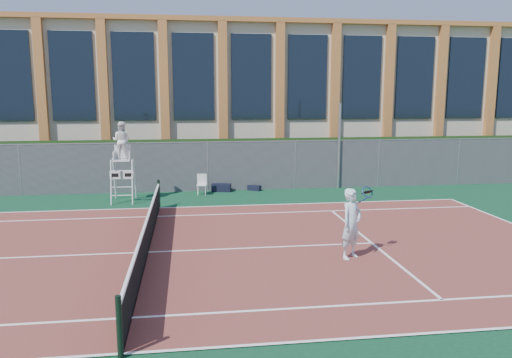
{
  "coord_description": "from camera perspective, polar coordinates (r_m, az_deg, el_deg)",
  "views": [
    {
      "loc": [
        1.19,
        -13.41,
        4.29
      ],
      "look_at": [
        3.4,
        3.0,
        1.49
      ],
      "focal_mm": 35.0,
      "sensor_mm": 36.0,
      "label": 1
    }
  ],
  "objects": [
    {
      "name": "steel_pole",
      "position": [
        23.26,
        9.47,
        3.71
      ],
      "size": [
        0.12,
        0.12,
        3.92
      ],
      "primitive_type": "cylinder",
      "color": "#9EA0A5",
      "rests_on": "ground"
    },
    {
      "name": "ground",
      "position": [
        14.13,
        -12.27,
        -8.29
      ],
      "size": [
        120.0,
        120.0,
        0.0
      ],
      "primitive_type": "plane",
      "color": "#233814"
    },
    {
      "name": "tennis_court",
      "position": [
        14.12,
        -12.27,
        -8.22
      ],
      "size": [
        23.77,
        10.97,
        0.02
      ],
      "primitive_type": "cube",
      "color": "brown",
      "rests_on": "apron"
    },
    {
      "name": "apron",
      "position": [
        15.08,
        -11.97,
        -7.12
      ],
      "size": [
        36.0,
        20.0,
        0.01
      ],
      "primitive_type": "cube",
      "color": "#0C3821",
      "rests_on": "ground"
    },
    {
      "name": "tennis_net",
      "position": [
        13.98,
        -12.35,
        -6.2
      ],
      "size": [
        0.1,
        11.3,
        1.1
      ],
      "color": "black",
      "rests_on": "ground"
    },
    {
      "name": "plastic_chair",
      "position": [
        21.74,
        -6.21,
        -0.41
      ],
      "size": [
        0.46,
        0.46,
        0.89
      ],
      "color": "silver",
      "rests_on": "apron"
    },
    {
      "name": "sports_bag_near",
      "position": [
        22.37,
        -4.0,
        -0.99
      ],
      "size": [
        0.9,
        0.52,
        0.36
      ],
      "primitive_type": "cube",
      "rotation": [
        0.0,
        0.0,
        -0.23
      ],
      "color": "black",
      "rests_on": "apron"
    },
    {
      "name": "fence",
      "position": [
        22.47,
        -10.64,
        1.27
      ],
      "size": [
        40.0,
        0.06,
        2.2
      ],
      "primitive_type": null,
      "color": "#595E60",
      "rests_on": "ground"
    },
    {
      "name": "tennis_player",
      "position": [
        13.32,
        10.86,
        -5.01
      ],
      "size": [
        1.09,
        0.84,
        1.87
      ],
      "color": "silver",
      "rests_on": "tennis_court"
    },
    {
      "name": "umpire_chair",
      "position": [
        20.72,
        -15.11,
        4.01
      ],
      "size": [
        0.91,
        1.41,
        3.28
      ],
      "color": "white",
      "rests_on": "ground"
    },
    {
      "name": "hedge",
      "position": [
        23.66,
        -10.5,
        1.69
      ],
      "size": [
        40.0,
        1.4,
        2.2
      ],
      "primitive_type": "cube",
      "color": "black",
      "rests_on": "ground"
    },
    {
      "name": "building",
      "position": [
        31.38,
        -9.98,
        9.19
      ],
      "size": [
        45.0,
        10.6,
        8.22
      ],
      "color": "#BEB49D",
      "rests_on": "ground"
    },
    {
      "name": "sports_bag_far",
      "position": [
        22.59,
        -0.2,
        -1.02
      ],
      "size": [
        0.64,
        0.53,
        0.24
      ],
      "primitive_type": "cube",
      "rotation": [
        0.0,
        0.0,
        -0.55
      ],
      "color": "black",
      "rests_on": "apron"
    }
  ]
}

